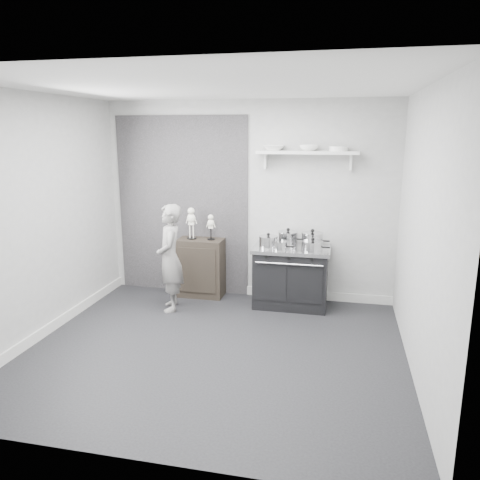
% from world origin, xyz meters
% --- Properties ---
extents(ground, '(4.00, 4.00, 0.00)m').
position_xyz_m(ground, '(0.00, 0.00, 0.00)').
color(ground, black).
rests_on(ground, ground).
extents(room_shell, '(4.02, 3.62, 2.71)m').
position_xyz_m(room_shell, '(-0.09, 0.15, 1.64)').
color(room_shell, '#9F9F9D').
rests_on(room_shell, ground).
extents(wall_shelf, '(1.30, 0.26, 0.24)m').
position_xyz_m(wall_shelf, '(0.80, 1.68, 2.01)').
color(wall_shelf, silver).
rests_on(wall_shelf, room_shell).
extents(stove, '(1.00, 0.63, 0.80)m').
position_xyz_m(stove, '(0.65, 1.48, 0.41)').
color(stove, black).
rests_on(stove, ground).
extents(side_cabinet, '(0.63, 0.37, 0.82)m').
position_xyz_m(side_cabinet, '(-0.63, 1.61, 0.41)').
color(side_cabinet, black).
rests_on(side_cabinet, ground).
extents(child, '(0.49, 0.59, 1.39)m').
position_xyz_m(child, '(-0.86, 1.02, 0.70)').
color(child, gray).
rests_on(child, ground).
extents(pot_front_left, '(0.33, 0.24, 0.20)m').
position_xyz_m(pot_front_left, '(0.36, 1.38, 0.88)').
color(pot_front_left, '#BDBDBF').
rests_on(pot_front_left, stove).
extents(pot_back_left, '(0.36, 0.27, 0.23)m').
position_xyz_m(pot_back_left, '(0.59, 1.61, 0.90)').
color(pot_back_left, '#BDBDBF').
rests_on(pot_back_left, stove).
extents(pot_back_right, '(0.37, 0.28, 0.24)m').
position_xyz_m(pot_back_right, '(0.91, 1.56, 0.90)').
color(pot_back_right, '#BDBDBF').
rests_on(pot_back_right, stove).
extents(pot_front_right, '(0.35, 0.26, 0.18)m').
position_xyz_m(pot_front_right, '(0.93, 1.32, 0.87)').
color(pot_front_right, '#BDBDBF').
rests_on(pot_front_right, stove).
extents(pot_front_center, '(0.27, 0.18, 0.15)m').
position_xyz_m(pot_front_center, '(0.52, 1.30, 0.86)').
color(pot_front_center, '#BDBDBF').
rests_on(pot_front_center, stove).
extents(skeleton_full, '(0.14, 0.09, 0.51)m').
position_xyz_m(skeleton_full, '(-0.76, 1.61, 1.08)').
color(skeleton_full, white).
rests_on(skeleton_full, side_cabinet).
extents(skeleton_torso, '(0.11, 0.07, 0.40)m').
position_xyz_m(skeleton_torso, '(-0.48, 1.61, 1.02)').
color(skeleton_torso, white).
rests_on(skeleton_torso, side_cabinet).
extents(bowl_large, '(0.29, 0.29, 0.07)m').
position_xyz_m(bowl_large, '(0.36, 1.67, 2.08)').
color(bowl_large, white).
rests_on(bowl_large, wall_shelf).
extents(bowl_small, '(0.24, 0.24, 0.08)m').
position_xyz_m(bowl_small, '(0.82, 1.67, 2.08)').
color(bowl_small, white).
rests_on(bowl_small, wall_shelf).
extents(plate_stack, '(0.23, 0.23, 0.06)m').
position_xyz_m(plate_stack, '(1.19, 1.67, 2.07)').
color(plate_stack, white).
rests_on(plate_stack, wall_shelf).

